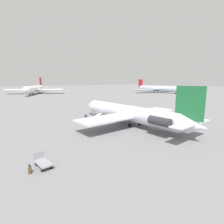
# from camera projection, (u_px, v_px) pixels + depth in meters

# --- Properties ---
(ground_plane) EXTENTS (600.00, 600.00, 0.00)m
(ground_plane) POSITION_uv_depth(u_px,v_px,m) (126.00, 124.00, 33.88)
(ground_plane) COLOR slate
(airplane_main) EXTENTS (29.16, 21.58, 7.60)m
(airplane_main) POSITION_uv_depth(u_px,v_px,m) (130.00, 113.00, 32.73)
(airplane_main) COLOR silver
(airplane_main) RESTS_ON ground
(airplane_far_right) EXTENTS (43.66, 34.41, 10.94)m
(airplane_far_right) POSITION_uv_depth(u_px,v_px,m) (35.00, 89.00, 112.70)
(airplane_far_right) COLOR white
(airplane_far_right) RESTS_ON ground
(airplane_far_left) EXTENTS (51.58, 40.09, 9.62)m
(airplane_far_left) POSITION_uv_depth(u_px,v_px,m) (159.00, 89.00, 127.68)
(airplane_far_left) COLOR silver
(airplane_far_left) RESTS_ON ground
(boarding_stairs) EXTENTS (1.12, 4.03, 1.83)m
(boarding_stairs) POSITION_uv_depth(u_px,v_px,m) (91.00, 119.00, 36.41)
(boarding_stairs) COLOR silver
(boarding_stairs) RESTS_ON ground
(passenger) EXTENTS (0.36, 0.54, 1.74)m
(passenger) POSITION_uv_depth(u_px,v_px,m) (86.00, 117.00, 35.43)
(passenger) COLOR #23232D
(passenger) RESTS_ON ground
(luggage_cart) EXTENTS (2.26, 1.22, 1.22)m
(luggage_cart) POSITION_uv_depth(u_px,v_px,m) (43.00, 162.00, 16.94)
(luggage_cart) COLOR gray
(luggage_cart) RESTS_ON ground
(suitcase) EXTENTS (0.42, 0.35, 0.88)m
(suitcase) POSITION_uv_depth(u_px,v_px,m) (30.00, 170.00, 15.71)
(suitcase) COLOR brown
(suitcase) RESTS_ON ground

